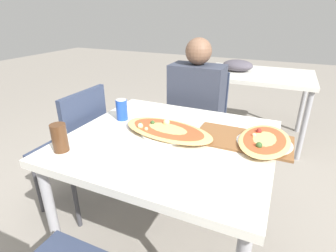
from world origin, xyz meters
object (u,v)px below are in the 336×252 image
(dining_table, at_px, (170,151))
(drink_glass, at_px, (60,138))
(chair_far_seated, at_px, (199,120))
(chair_side_left, at_px, (76,145))
(soda_can, at_px, (122,110))
(person_seated, at_px, (196,104))
(pizza_second, at_px, (264,141))
(pizza_main, at_px, (167,130))

(dining_table, relative_size, drink_glass, 7.72)
(chair_far_seated, bearing_deg, dining_table, 96.47)
(chair_far_seated, bearing_deg, chair_side_left, 50.89)
(dining_table, bearing_deg, chair_side_left, 176.22)
(dining_table, xyz_separation_m, soda_can, (-0.36, 0.11, 0.14))
(drink_glass, bearing_deg, soda_can, 83.96)
(chair_far_seated, distance_m, drink_glass, 1.21)
(chair_side_left, bearing_deg, soda_can, -79.20)
(dining_table, distance_m, person_seated, 0.70)
(chair_far_seated, relative_size, pizza_second, 2.21)
(person_seated, height_order, soda_can, person_seated)
(chair_far_seated, xyz_separation_m, pizza_main, (0.06, -0.76, 0.24))
(chair_far_seated, distance_m, chair_side_left, 0.98)
(chair_far_seated, distance_m, person_seated, 0.21)
(person_seated, distance_m, pizza_second, 0.79)
(drink_glass, bearing_deg, pizza_main, 44.32)
(pizza_second, bearing_deg, person_seated, 133.67)
(chair_far_seated, height_order, chair_side_left, same)
(dining_table, bearing_deg, person_seated, 97.52)
(person_seated, distance_m, pizza_main, 0.66)
(chair_side_left, relative_size, person_seated, 0.77)
(dining_table, height_order, chair_far_seated, chair_far_seated)
(pizza_second, bearing_deg, dining_table, -164.80)
(dining_table, relative_size, pizza_main, 1.89)
(drink_glass, bearing_deg, chair_side_left, 128.38)
(dining_table, xyz_separation_m, pizza_main, (-0.03, 0.04, 0.10))
(dining_table, bearing_deg, pizza_second, 15.20)
(person_seated, xyz_separation_m, drink_glass, (-0.32, -1.02, 0.11))
(pizza_second, bearing_deg, chair_far_seated, 128.50)
(chair_far_seated, relative_size, pizza_main, 1.63)
(soda_can, bearing_deg, chair_side_left, -169.20)
(dining_table, xyz_separation_m, chair_side_left, (-0.71, 0.05, -0.15))
(person_seated, height_order, pizza_second, person_seated)
(chair_side_left, distance_m, person_seated, 0.91)
(chair_side_left, bearing_deg, person_seated, -43.73)
(dining_table, distance_m, pizza_second, 0.48)
(soda_can, xyz_separation_m, drink_glass, (-0.05, -0.44, 0.00))
(pizza_second, bearing_deg, drink_glass, -152.27)
(dining_table, relative_size, pizza_second, 2.56)
(chair_side_left, distance_m, pizza_second, 1.18)
(chair_side_left, relative_size, pizza_second, 2.21)
(pizza_second, bearing_deg, pizza_main, -170.20)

